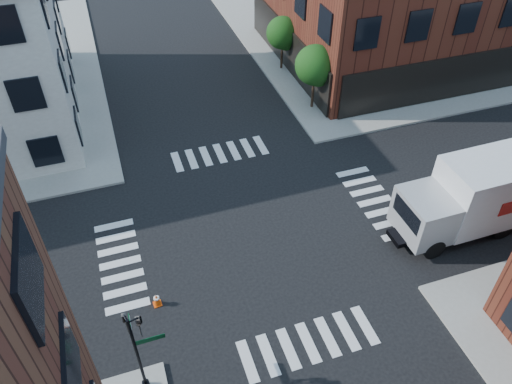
{
  "coord_description": "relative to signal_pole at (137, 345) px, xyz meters",
  "views": [
    {
      "loc": [
        -5.78,
        -17.24,
        18.81
      ],
      "look_at": [
        0.08,
        0.17,
        2.5
      ],
      "focal_mm": 35.0,
      "sensor_mm": 36.0,
      "label": 1
    }
  ],
  "objects": [
    {
      "name": "box_truck",
      "position": [
        17.92,
        3.44,
        -0.7
      ],
      "size": [
        9.2,
        2.94,
        4.14
      ],
      "rotation": [
        0.0,
        0.0,
        0.01
      ],
      "color": "silver",
      "rests_on": "ground"
    },
    {
      "name": "signal_pole",
      "position": [
        0.0,
        0.0,
        0.0
      ],
      "size": [
        1.29,
        1.24,
        4.6
      ],
      "color": "black",
      "rests_on": "ground"
    },
    {
      "name": "tree_near",
      "position": [
        14.28,
        16.65,
        0.3
      ],
      "size": [
        2.69,
        2.69,
        4.49
      ],
      "color": "black",
      "rests_on": "ground"
    },
    {
      "name": "tree_far",
      "position": [
        14.28,
        22.65,
        0.02
      ],
      "size": [
        2.43,
        2.43,
        4.07
      ],
      "color": "black",
      "rests_on": "ground"
    },
    {
      "name": "sidewalk_ne",
      "position": [
        27.72,
        27.68,
        -2.78
      ],
      "size": [
        30.0,
        30.0,
        0.15
      ],
      "primitive_type": "cube",
      "color": "gray",
      "rests_on": "ground"
    },
    {
      "name": "traffic_cone",
      "position": [
        1.02,
        3.68,
        -2.53
      ],
      "size": [
        0.4,
        0.4,
        0.69
      ],
      "rotation": [
        0.0,
        0.0,
        0.07
      ],
      "color": "#F14C0A",
      "rests_on": "ground"
    },
    {
      "name": "ground",
      "position": [
        6.72,
        6.68,
        -2.86
      ],
      "size": [
        120.0,
        120.0,
        0.0
      ],
      "primitive_type": "plane",
      "color": "black",
      "rests_on": "ground"
    }
  ]
}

